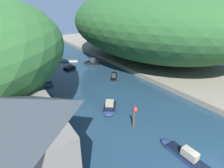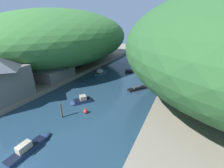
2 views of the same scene
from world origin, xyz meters
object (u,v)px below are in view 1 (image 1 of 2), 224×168
(boathouse_shed, at_px, (12,97))
(boat_far_upstream, at_px, (71,67))
(boat_open_rowboat, at_px, (109,108))
(boat_far_right_bank, at_px, (183,154))
(boat_navy_launch, at_px, (67,61))
(boat_near_quay, at_px, (46,80))
(person_on_quay, at_px, (38,142))
(boat_white_cruiser, at_px, (114,76))
(channel_buoy_near, at_px, (135,109))
(waterfront_building, at_px, (2,146))
(boat_mid_channel, at_px, (91,62))

(boathouse_shed, height_order, boat_far_upstream, boathouse_shed)
(boat_open_rowboat, relative_size, boat_far_right_bank, 0.72)
(boat_open_rowboat, height_order, boat_far_upstream, boat_open_rowboat)
(boat_navy_launch, height_order, boat_far_upstream, boat_far_upstream)
(boat_near_quay, distance_m, person_on_quay, 21.99)
(boat_navy_launch, distance_m, boat_far_upstream, 6.87)
(boat_white_cruiser, height_order, channel_buoy_near, channel_buoy_near)
(waterfront_building, bearing_deg, boat_white_cruiser, 38.40)
(boat_navy_launch, height_order, person_on_quay, person_on_quay)
(waterfront_building, height_order, boat_near_quay, waterfront_building)
(boat_white_cruiser, xyz_separation_m, boat_mid_channel, (0.17, 11.76, 0.25))
(boat_far_upstream, distance_m, boat_near_quay, 9.46)
(boat_white_cruiser, height_order, boat_navy_launch, boat_white_cruiser)
(waterfront_building, xyz_separation_m, boat_near_quay, (8.84, 24.38, -5.08))
(boathouse_shed, bearing_deg, boat_navy_launch, 54.59)
(boat_open_rowboat, distance_m, boat_far_upstream, 22.94)
(boat_far_upstream, bearing_deg, boat_far_right_bank, -22.77)
(channel_buoy_near, bearing_deg, boat_navy_launch, 88.43)
(boat_mid_channel, bearing_deg, boat_near_quay, 165.41)
(waterfront_building, xyz_separation_m, person_on_quay, (2.81, 3.29, -3.53))
(boat_open_rowboat, relative_size, person_on_quay, 2.63)
(boathouse_shed, relative_size, boat_open_rowboat, 2.15)
(boat_open_rowboat, bearing_deg, person_on_quay, 55.73)
(waterfront_building, relative_size, boat_far_right_bank, 1.65)
(boathouse_shed, relative_size, person_on_quay, 5.66)
(boathouse_shed, xyz_separation_m, boat_navy_launch, (16.64, 23.40, -3.28))
(boat_far_right_bank, distance_m, boat_far_upstream, 35.35)
(boathouse_shed, relative_size, boat_far_right_bank, 1.56)
(boat_open_rowboat, height_order, person_on_quay, person_on_quay)
(boat_white_cruiser, distance_m, boat_near_quay, 15.43)
(waterfront_building, bearing_deg, boat_open_rowboat, 25.45)
(boat_far_right_bank, relative_size, person_on_quay, 3.63)
(waterfront_building, bearing_deg, boathouse_shed, 82.48)
(boat_far_upstream, xyz_separation_m, channel_buoy_near, (0.75, -25.53, 0.14))
(boat_navy_launch, xyz_separation_m, boat_near_quay, (-9.51, -11.92, 0.18))
(boathouse_shed, distance_m, person_on_quay, 9.80)
(boat_mid_channel, xyz_separation_m, channel_buoy_near, (-5.68, -25.86, -0.10))
(boat_mid_channel, relative_size, boat_far_upstream, 1.34)
(channel_buoy_near, bearing_deg, boathouse_shed, 150.81)
(channel_buoy_near, distance_m, person_on_quay, 14.75)
(boat_mid_channel, height_order, boat_far_right_bank, boat_mid_channel)
(boat_navy_launch, xyz_separation_m, boat_mid_channel, (4.79, -6.34, 0.31))
(boat_open_rowboat, distance_m, boat_mid_channel, 24.76)
(boat_navy_launch, relative_size, boat_far_right_bank, 0.95)
(waterfront_building, distance_m, boat_far_right_bank, 17.69)
(boat_white_cruiser, bearing_deg, channel_buoy_near, -74.39)
(boat_open_rowboat, bearing_deg, boathouse_shed, 12.97)
(boat_white_cruiser, xyz_separation_m, boat_far_upstream, (-6.26, 11.43, 0.01))
(boat_near_quay, height_order, person_on_quay, person_on_quay)
(channel_buoy_near, xyz_separation_m, person_on_quay, (-14.65, -0.81, 1.52))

